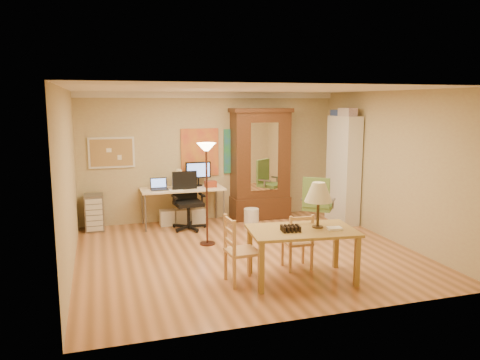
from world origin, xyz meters
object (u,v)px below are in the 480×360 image
object	(u,v)px
computer_desk	(184,202)
armoire	(260,171)
office_chair_black	(188,214)
bookshelf	(343,170)
dining_table	(308,219)
office_chair_green	(317,219)

from	to	relation	value
computer_desk	armoire	size ratio (longest dim) A/B	0.71
computer_desk	office_chair_black	distance (m)	0.41
computer_desk	office_chair_black	bearing A→B (deg)	-88.00
bookshelf	computer_desk	bearing A→B (deg)	166.44
dining_table	office_chair_black	size ratio (longest dim) A/B	1.39
office_chair_green	armoire	xyz separation A→B (m)	(-0.61, 1.57, 0.73)
dining_table	bookshelf	xyz separation A→B (m)	(2.08, 2.74, 0.22)
dining_table	office_chair_green	xyz separation A→B (m)	(1.16, 2.02, -0.58)
armoire	bookshelf	xyz separation A→B (m)	(1.53, -0.86, 0.07)
computer_desk	office_chair_green	size ratio (longest dim) A/B	1.49
office_chair_black	office_chair_green	world-z (taller)	office_chair_black
dining_table	office_chair_black	distance (m)	3.38
dining_table	computer_desk	xyz separation A→B (m)	(-1.13, 3.51, -0.41)
office_chair_green	armoire	bearing A→B (deg)	111.08
computer_desk	bookshelf	xyz separation A→B (m)	(3.22, -0.78, 0.64)
office_chair_green	bookshelf	bearing A→B (deg)	37.71
computer_desk	dining_table	bearing A→B (deg)	-72.15
office_chair_black	office_chair_green	xyz separation A→B (m)	(2.28, -1.12, -0.00)
armoire	bookshelf	bearing A→B (deg)	-29.23
office_chair_black	armoire	distance (m)	1.88
computer_desk	armoire	distance (m)	1.78
armoire	office_chair_green	bearing A→B (deg)	-68.92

